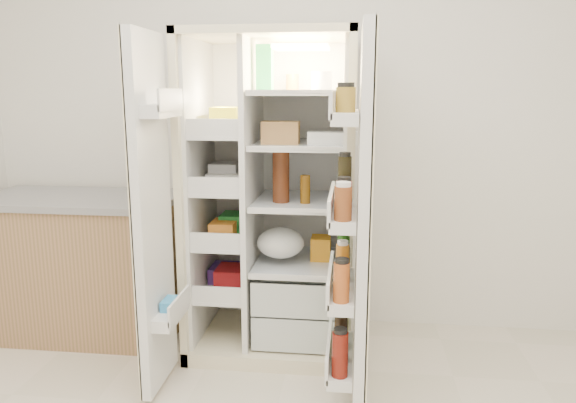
# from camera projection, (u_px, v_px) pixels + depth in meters

# --- Properties ---
(wall_back) EXTENTS (4.00, 0.02, 2.70)m
(wall_back) POSITION_uv_depth(u_px,v_px,m) (300.00, 113.00, 3.38)
(wall_back) COLOR white
(wall_back) RESTS_ON floor
(refrigerator) EXTENTS (0.93, 0.70, 1.80)m
(refrigerator) POSITION_uv_depth(u_px,v_px,m) (277.00, 221.00, 3.17)
(refrigerator) COLOR beige
(refrigerator) RESTS_ON floor
(freezer_door) EXTENTS (0.15, 0.40, 1.72)m
(freezer_door) POSITION_uv_depth(u_px,v_px,m) (153.00, 218.00, 2.62)
(freezer_door) COLOR silver
(freezer_door) RESTS_ON floor
(fridge_door) EXTENTS (0.17, 0.58, 1.72)m
(fridge_door) POSITION_uv_depth(u_px,v_px,m) (358.00, 232.00, 2.42)
(fridge_door) COLOR silver
(fridge_door) RESTS_ON floor
(kitchen_counter) EXTENTS (1.19, 0.63, 0.87)m
(kitchen_counter) POSITION_uv_depth(u_px,v_px,m) (84.00, 264.00, 3.37)
(kitchen_counter) COLOR #9D704E
(kitchen_counter) RESTS_ON floor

